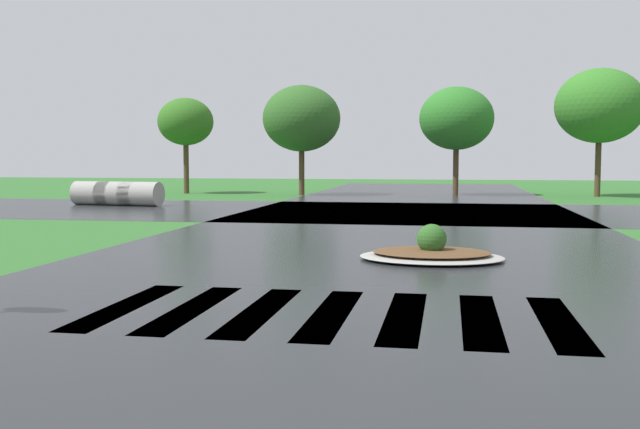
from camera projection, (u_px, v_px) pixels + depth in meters
The scene contains 6 objects.
asphalt_roadway at pixel (370, 262), 13.48m from camera, with size 11.50×80.00×0.01m, color #232628.
asphalt_cross_road at pixel (408, 212), 25.73m from camera, with size 90.00×10.35×0.01m, color #232628.
crosswalk_stripes at pixel (331, 313), 9.03m from camera, with size 5.85×3.02×0.01m.
median_island at pixel (432, 253), 13.75m from camera, with size 2.70×2.11×0.68m.
drainage_pipe_stack at pixel (117, 194), 29.14m from camera, with size 3.85×1.43×0.96m.
background_treeline at pixel (603, 110), 34.57m from camera, with size 37.78×6.08×6.25m.
Camera 1 is at (1.41, -3.33, 1.93)m, focal length 41.09 mm.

